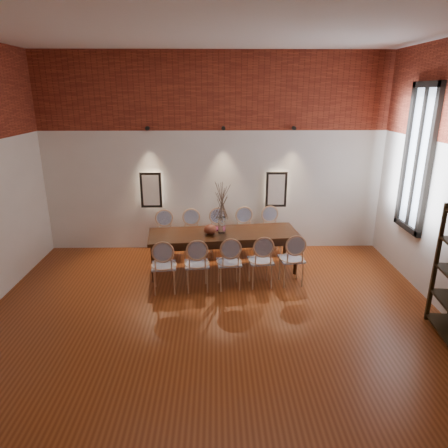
{
  "coord_description": "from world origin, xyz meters",
  "views": [
    {
      "loc": [
        0.04,
        -4.65,
        3.23
      ],
      "look_at": [
        0.18,
        1.92,
        1.05
      ],
      "focal_mm": 32.0,
      "sensor_mm": 36.0,
      "label": 1
    }
  ],
  "objects_px": {
    "chair_near_e": "(291,259)",
    "chair_far_d": "(246,233)",
    "chair_near_d": "(261,260)",
    "book": "(214,229)",
    "chair_near_c": "(229,262)",
    "chair_far_e": "(272,231)",
    "chair_near_a": "(164,265)",
    "chair_near_b": "(197,264)",
    "bowl": "(210,229)",
    "chair_far_c": "(219,234)",
    "chair_far_b": "(192,235)",
    "chair_far_a": "(165,236)",
    "dining_table": "(224,251)",
    "vase": "(222,225)"
  },
  "relations": [
    {
      "from": "chair_far_c",
      "to": "chair_near_d",
      "type": "bearing_deg",
      "value": 110.87
    },
    {
      "from": "chair_near_b",
      "to": "chair_far_e",
      "type": "distance_m",
      "value": 2.2
    },
    {
      "from": "chair_far_b",
      "to": "book",
      "type": "relative_size",
      "value": 3.62
    },
    {
      "from": "chair_near_b",
      "to": "chair_near_d",
      "type": "bearing_deg",
      "value": -0.0
    },
    {
      "from": "chair_near_e",
      "to": "chair_far_d",
      "type": "height_order",
      "value": "same"
    },
    {
      "from": "chair_near_d",
      "to": "book",
      "type": "bearing_deg",
      "value": 128.16
    },
    {
      "from": "chair_far_a",
      "to": "bowl",
      "type": "distance_m",
      "value": 1.21
    },
    {
      "from": "chair_near_c",
      "to": "chair_far_e",
      "type": "height_order",
      "value": "same"
    },
    {
      "from": "book",
      "to": "dining_table",
      "type": "bearing_deg",
      "value": -42.53
    },
    {
      "from": "vase",
      "to": "chair_near_d",
      "type": "bearing_deg",
      "value": -44.81
    },
    {
      "from": "chair_far_d",
      "to": "chair_far_c",
      "type": "bearing_deg",
      "value": 0.0
    },
    {
      "from": "chair_far_d",
      "to": "book",
      "type": "height_order",
      "value": "chair_far_d"
    },
    {
      "from": "chair_near_c",
      "to": "chair_near_d",
      "type": "distance_m",
      "value": 0.55
    },
    {
      "from": "chair_far_d",
      "to": "chair_far_e",
      "type": "bearing_deg",
      "value": 180.0
    },
    {
      "from": "chair_near_e",
      "to": "chair_far_e",
      "type": "bearing_deg",
      "value": 90.0
    },
    {
      "from": "dining_table",
      "to": "chair_far_b",
      "type": "xyz_separation_m",
      "value": [
        -0.63,
        0.66,
        0.09
      ]
    },
    {
      "from": "chair_far_b",
      "to": "book",
      "type": "height_order",
      "value": "chair_far_b"
    },
    {
      "from": "chair_far_e",
      "to": "chair_far_c",
      "type": "bearing_deg",
      "value": 0.0
    },
    {
      "from": "book",
      "to": "chair_far_a",
      "type": "bearing_deg",
      "value": 156.44
    },
    {
      "from": "chair_near_b",
      "to": "chair_far_a",
      "type": "distance_m",
      "value": 1.55
    },
    {
      "from": "dining_table",
      "to": "vase",
      "type": "height_order",
      "value": "vase"
    },
    {
      "from": "chair_near_a",
      "to": "bowl",
      "type": "bearing_deg",
      "value": 38.39
    },
    {
      "from": "vase",
      "to": "bowl",
      "type": "height_order",
      "value": "vase"
    },
    {
      "from": "chair_far_e",
      "to": "chair_far_a",
      "type": "bearing_deg",
      "value": 0.0
    },
    {
      "from": "chair_near_e",
      "to": "vase",
      "type": "height_order",
      "value": "vase"
    },
    {
      "from": "chair_far_e",
      "to": "bowl",
      "type": "relative_size",
      "value": 3.92
    },
    {
      "from": "chair_far_e",
      "to": "chair_near_a",
      "type": "bearing_deg",
      "value": 33.26
    },
    {
      "from": "chair_far_b",
      "to": "chair_far_d",
      "type": "relative_size",
      "value": 1.0
    },
    {
      "from": "chair_near_a",
      "to": "chair_far_a",
      "type": "distance_m",
      "value": 1.45
    },
    {
      "from": "book",
      "to": "chair_far_c",
      "type": "bearing_deg",
      "value": 79.31
    },
    {
      "from": "dining_table",
      "to": "vase",
      "type": "xyz_separation_m",
      "value": [
        -0.03,
        -0.0,
        0.53
      ]
    },
    {
      "from": "chair_far_c",
      "to": "bowl",
      "type": "relative_size",
      "value": 3.92
    },
    {
      "from": "chair_far_d",
      "to": "chair_far_e",
      "type": "height_order",
      "value": "same"
    },
    {
      "from": "chair_far_a",
      "to": "chair_far_c",
      "type": "distance_m",
      "value": 1.1
    },
    {
      "from": "chair_near_c",
      "to": "chair_far_e",
      "type": "xyz_separation_m",
      "value": [
        0.94,
        1.56,
        0.0
      ]
    },
    {
      "from": "chair_near_c",
      "to": "chair_far_a",
      "type": "relative_size",
      "value": 1.0
    },
    {
      "from": "chair_near_e",
      "to": "book",
      "type": "bearing_deg",
      "value": 144.31
    },
    {
      "from": "chair_far_d",
      "to": "book",
      "type": "xyz_separation_m",
      "value": [
        -0.65,
        -0.61,
        0.3
      ]
    },
    {
      "from": "chair_near_e",
      "to": "chair_far_b",
      "type": "relative_size",
      "value": 1.0
    },
    {
      "from": "chair_far_d",
      "to": "bowl",
      "type": "height_order",
      "value": "chair_far_d"
    },
    {
      "from": "chair_far_b",
      "to": "chair_near_d",
      "type": "bearing_deg",
      "value": 127.32
    },
    {
      "from": "chair_near_d",
      "to": "chair_far_e",
      "type": "bearing_deg",
      "value": 69.13
    },
    {
      "from": "chair_far_c",
      "to": "chair_far_e",
      "type": "height_order",
      "value": "same"
    },
    {
      "from": "chair_near_c",
      "to": "chair_near_a",
      "type": "bearing_deg",
      "value": 180.0
    },
    {
      "from": "chair_near_a",
      "to": "chair_near_e",
      "type": "bearing_deg",
      "value": -0.0
    },
    {
      "from": "chair_near_b",
      "to": "chair_far_c",
      "type": "distance_m",
      "value": 1.55
    },
    {
      "from": "chair_near_c",
      "to": "chair_near_b",
      "type": "bearing_deg",
      "value": -180.0
    },
    {
      "from": "chair_near_e",
      "to": "bowl",
      "type": "relative_size",
      "value": 3.92
    },
    {
      "from": "chair_near_a",
      "to": "chair_far_d",
      "type": "bearing_deg",
      "value": 41.17
    },
    {
      "from": "chair_near_a",
      "to": "chair_near_b",
      "type": "height_order",
      "value": "same"
    }
  ]
}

